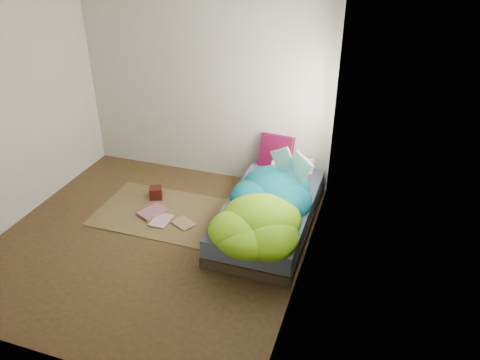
% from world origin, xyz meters
% --- Properties ---
extents(ground, '(3.50, 3.50, 0.00)m').
position_xyz_m(ground, '(0.00, 0.00, 0.00)').
color(ground, '#3E2F18').
rests_on(ground, ground).
extents(room_walls, '(3.54, 3.54, 2.62)m').
position_xyz_m(room_walls, '(0.01, 0.01, 1.63)').
color(room_walls, silver).
rests_on(room_walls, ground).
extents(bed, '(1.00, 2.00, 0.34)m').
position_xyz_m(bed, '(1.22, 0.72, 0.17)').
color(bed, '#362B1D').
rests_on(bed, ground).
extents(duvet, '(0.96, 1.84, 0.34)m').
position_xyz_m(duvet, '(1.22, 0.50, 0.51)').
color(duvet, navy).
rests_on(duvet, bed).
extents(rug, '(1.60, 1.10, 0.01)m').
position_xyz_m(rug, '(-0.15, 0.55, 0.01)').
color(rug, brown).
rests_on(rug, ground).
extents(pillow_floral, '(0.58, 0.39, 0.12)m').
position_xyz_m(pillow_floral, '(1.30, 1.53, 0.40)').
color(pillow_floral, silver).
rests_on(pillow_floral, bed).
extents(pillow_magenta, '(0.45, 0.19, 0.43)m').
position_xyz_m(pillow_magenta, '(1.05, 1.63, 0.56)').
color(pillow_magenta, '#460429').
rests_on(pillow_magenta, bed).
extents(open_book, '(0.48, 0.26, 0.29)m').
position_xyz_m(open_book, '(1.39, 1.02, 0.82)').
color(open_book, '#2A8139').
rests_on(open_book, duvet).
extents(wooden_box, '(0.21, 0.21, 0.16)m').
position_xyz_m(wooden_box, '(-0.37, 0.84, 0.09)').
color(wooden_box, '#3C0D0D').
rests_on(wooden_box, rug).
extents(floor_book_a, '(0.22, 0.30, 0.02)m').
position_xyz_m(floor_book_a, '(-0.17, 0.36, 0.02)').
color(floor_book_a, silver).
rests_on(floor_book_a, rug).
extents(floor_book_b, '(0.37, 0.42, 0.03)m').
position_xyz_m(floor_book_b, '(-0.36, 0.55, 0.03)').
color(floor_book_b, '#D07889').
rests_on(floor_book_b, rug).
extents(floor_book_c, '(0.33, 0.30, 0.02)m').
position_xyz_m(floor_book_c, '(0.18, 0.31, 0.02)').
color(floor_book_c, tan).
rests_on(floor_book_c, rug).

